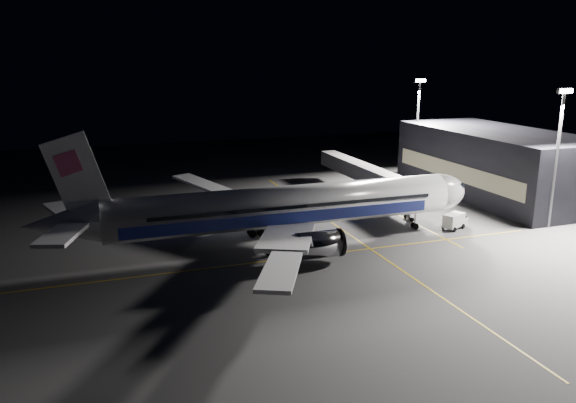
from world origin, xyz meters
The scene contains 14 objects.
ground centered at (0.00, 0.00, 0.00)m, with size 200.00×200.00×0.00m, color #4C4C4F.
guide_line_main centered at (10.00, 0.00, 0.01)m, with size 0.25×80.00×0.01m, color gold.
guide_line_cross centered at (0.00, -6.00, 0.01)m, with size 70.00×0.25×0.01m, color gold.
guide_line_side centered at (22.00, 10.00, 0.01)m, with size 0.25×40.00×0.01m, color gold.
airliner centered at (-1.08, 0.00, 5.16)m, with size 61.48×54.22×16.64m.
terminal centered at (45.98, 14.00, 6.00)m, with size 18.12×40.00×12.00m.
jet_bridge centered at (22.00, 18.06, 4.58)m, with size 3.60×34.40×6.30m.
floodlight_mast_north centered at (40.00, 31.99, 12.37)m, with size 2.40×0.68×20.70m.
floodlight_mast_south centered at (40.00, -6.01, 12.37)m, with size 2.40×0.67×20.70m.
service_truck centered at (26.29, -1.82, 1.26)m, with size 4.92×3.58×2.36m.
baggage_tug centered at (-4.05, 16.82, 0.78)m, with size 2.55×2.16×1.70m.
safety_cone_a centered at (5.45, 11.10, 0.30)m, with size 0.40×0.40×0.61m, color orange.
safety_cone_b centered at (-2.06, 4.10, 0.32)m, with size 0.43×0.43×0.64m, color orange.
safety_cone_c centered at (-8.00, 14.00, 0.31)m, with size 0.41×0.41×0.62m, color orange.
Camera 1 is at (-23.79, -69.79, 25.04)m, focal length 35.00 mm.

